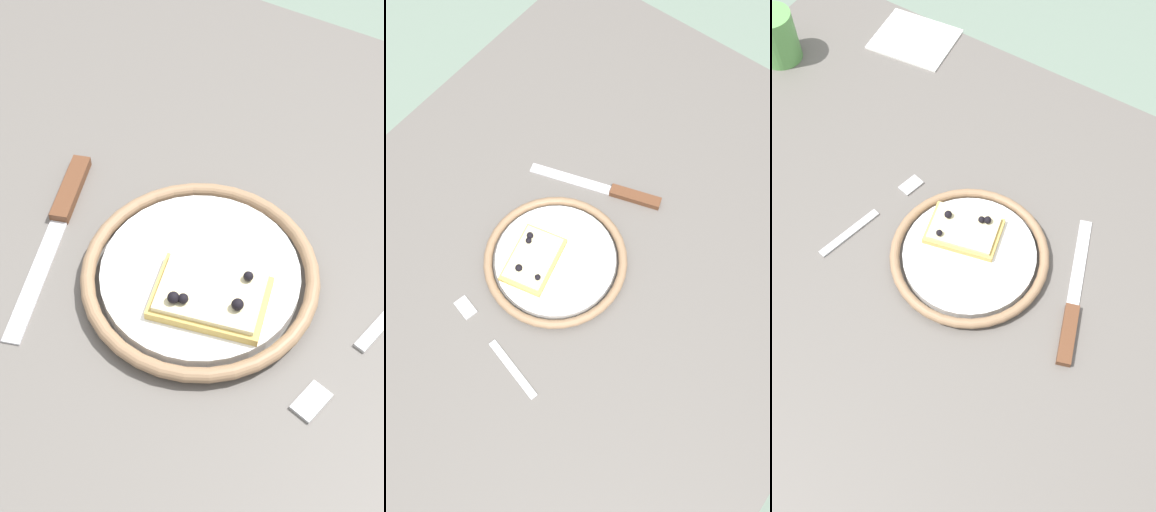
{
  "view_description": "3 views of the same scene",
  "coord_description": "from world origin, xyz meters",
  "views": [
    {
      "loc": [
        -0.19,
        0.37,
        1.32
      ],
      "look_at": [
        0.02,
        0.01,
        0.75
      ],
      "focal_mm": 49.65,
      "sensor_mm": 36.0,
      "label": 1
    },
    {
      "loc": [
        -0.26,
        -0.23,
        1.58
      ],
      "look_at": [
        0.03,
        -0.0,
        0.75
      ],
      "focal_mm": 38.88,
      "sensor_mm": 36.0,
      "label": 2
    },
    {
      "loc": [
        0.24,
        -0.35,
        1.52
      ],
      "look_at": [
        0.0,
        0.01,
        0.75
      ],
      "focal_mm": 41.94,
      "sensor_mm": 36.0,
      "label": 3
    }
  ],
  "objects": [
    {
      "name": "pizza_slice_near",
      "position": [
        -0.02,
        0.05,
        0.76
      ],
      "size": [
        0.12,
        0.1,
        0.03
      ],
      "color": "tan",
      "rests_on": "plate"
    },
    {
      "name": "fork",
      "position": [
        -0.16,
        0.01,
        0.74
      ],
      "size": [
        0.06,
        0.2,
        0.0
      ],
      "color": "#B8B8B8",
      "rests_on": "dining_table"
    },
    {
      "name": "plate",
      "position": [
        0.01,
        0.02,
        0.74
      ],
      "size": [
        0.24,
        0.24,
        0.02
      ],
      "color": "white",
      "rests_on": "dining_table"
    },
    {
      "name": "dining_table",
      "position": [
        0.0,
        0.0,
        0.66
      ],
      "size": [
        1.19,
        0.87,
        0.73
      ],
      "color": "#5B5651",
      "rests_on": "ground_plane"
    },
    {
      "name": "cup",
      "position": [
        -0.51,
        0.2,
        0.78
      ],
      "size": [
        0.07,
        0.07,
        0.09
      ],
      "primitive_type": "cylinder",
      "color": "#599E4C",
      "rests_on": "dining_table"
    },
    {
      "name": "napkin",
      "position": [
        -0.33,
        0.37,
        0.74
      ],
      "size": [
        0.16,
        0.14,
        0.0
      ],
      "primitive_type": "cube",
      "rotation": [
        0.0,
        0.0,
        0.12
      ],
      "color": "white",
      "rests_on": "dining_table"
    },
    {
      "name": "ground_plane",
      "position": [
        0.0,
        0.0,
        0.0
      ],
      "size": [
        6.0,
        6.0,
        0.0
      ],
      "primitive_type": "plane",
      "color": "slate"
    },
    {
      "name": "knife",
      "position": [
        0.18,
        0.02,
        0.74
      ],
      "size": [
        0.1,
        0.23,
        0.01
      ],
      "color": "silver",
      "rests_on": "dining_table"
    }
  ]
}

